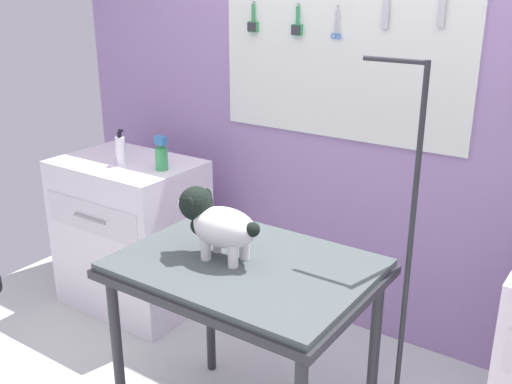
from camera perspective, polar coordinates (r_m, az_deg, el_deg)
The scene contains 7 objects.
rear_wall_panel at distance 3.10m, azimuth 11.07°, elevation 6.23°, with size 4.00×0.11×2.30m.
grooming_table at distance 2.33m, azimuth -1.02°, elevation -8.54°, with size 0.98×0.72×0.85m.
grooming_arm at distance 2.43m, azimuth 14.10°, elevation -8.24°, with size 0.30×0.11×1.61m.
dog at distance 2.27m, azimuth -3.90°, elevation -2.92°, with size 0.38×0.19×0.27m.
counter_left at distance 3.58m, azimuth -11.89°, elevation -3.98°, with size 0.80×0.58×0.90m.
detangler_spray at distance 3.35m, azimuth -12.90°, elevation 3.95°, with size 0.05×0.05×0.20m.
pump_bottle_white at distance 3.21m, azimuth -9.09°, elevation 3.45°, with size 0.07×0.07×0.19m.
Camera 1 is at (1.19, -1.49, 1.87)m, focal length 41.56 mm.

